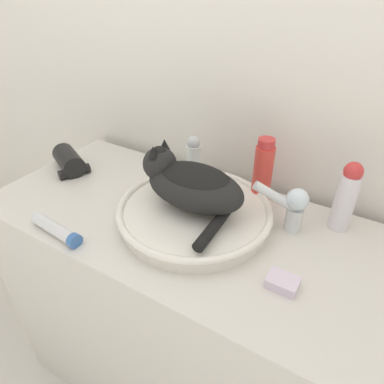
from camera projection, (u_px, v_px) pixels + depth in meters
name	position (u px, v px, depth m)	size (l,w,h in m)	color
wall_back	(242.00, 62.00, 0.98)	(8.00, 0.05, 2.40)	silver
vanity_counter	(185.00, 316.00, 1.18)	(1.17, 0.53, 0.84)	beige
sink_basin	(195.00, 212.00, 0.93)	(0.42, 0.42, 0.05)	white
cat	(190.00, 183.00, 0.89)	(0.29, 0.23, 0.16)	black
faucet	(292.00, 205.00, 0.88)	(0.14, 0.09, 0.14)	silver
deodorant_stick	(193.00, 160.00, 1.08)	(0.05, 0.05, 0.16)	silver
shampoo_bottle_tall	(263.00, 173.00, 0.97)	(0.05, 0.05, 0.20)	#DB3D33
lotion_bottle_white	(346.00, 197.00, 0.87)	(0.05, 0.05, 0.20)	silver
cream_tube	(56.00, 230.00, 0.89)	(0.17, 0.05, 0.04)	silver
hair_dryer	(69.00, 161.00, 1.17)	(0.17, 0.14, 0.07)	black
soap_bar	(283.00, 282.00, 0.74)	(0.07, 0.05, 0.02)	silver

